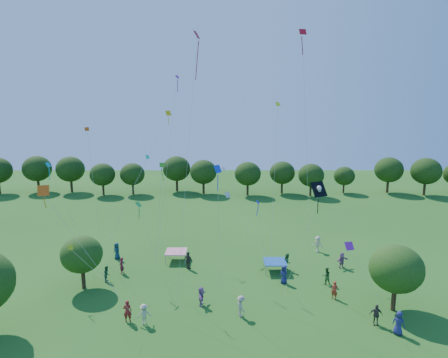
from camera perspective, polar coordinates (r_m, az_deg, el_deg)
near_tree_north at (r=38.72m, az=-19.68°, el=-10.10°), size 3.71×3.71×4.96m
near_tree_east at (r=35.62m, az=23.41°, el=-11.70°), size 4.26×4.26×5.54m
treeline at (r=72.47m, az=-1.37°, el=1.06°), size 88.01×8.77×6.77m
tent_red_stripe at (r=43.52m, az=-6.84°, el=-10.26°), size 2.20×2.20×1.10m
tent_blue at (r=41.04m, az=7.30°, el=-11.64°), size 2.20×2.20×1.10m
crowd_person_0 at (r=38.80m, az=8.54°, el=-13.35°), size 0.95×0.91×1.73m
crowd_person_1 at (r=33.36m, az=-13.63°, el=-17.86°), size 0.70×0.49×1.78m
crowd_person_2 at (r=39.42m, az=14.40°, el=-13.25°), size 0.87×0.56×1.65m
crowd_person_3 at (r=46.88m, az=13.23°, el=-9.04°), size 1.29×1.09×1.82m
crowd_person_4 at (r=41.48m, az=-5.11°, el=-11.53°), size 1.14×1.02×1.81m
crowd_person_5 at (r=43.33m, az=16.49°, el=-11.07°), size 1.60×1.22×1.64m
crowd_person_6 at (r=45.24m, az=-15.06°, el=-9.89°), size 0.99×0.97×1.83m
crowd_person_7 at (r=41.62m, az=-14.42°, el=-11.88°), size 0.52×0.69×1.67m
crowd_person_8 at (r=40.37m, az=-16.36°, el=-12.85°), size 0.47×0.79×1.53m
crowd_person_9 at (r=32.80m, az=-11.35°, el=-18.42°), size 1.18×0.76×1.66m
crowd_person_10 at (r=34.20m, az=20.90°, el=-17.66°), size 1.04×0.60×1.67m
crowd_person_11 at (r=34.80m, az=-3.27°, el=-16.37°), size 0.75×1.59×1.64m
crowd_person_12 at (r=33.55m, az=23.68°, el=-18.32°), size 1.00×0.96×1.83m
crowd_person_13 at (r=36.97m, az=15.51°, el=-15.08°), size 0.70×0.63×1.59m
crowd_person_14 at (r=41.59m, az=9.05°, el=-11.60°), size 0.76×0.98×1.77m
crowd_person_15 at (r=33.20m, az=2.43°, el=-17.70°), size 0.91×1.25×1.75m
pirate_kite at (r=30.47m, az=13.34°, el=-1.63°), size 3.02×1.38×9.63m
red_high_kite at (r=32.18m, az=-4.38°, el=13.37°), size 1.86×4.37×20.94m
small_kite_0 at (r=28.55m, az=-22.91°, el=-3.95°), size 5.76×1.43×10.20m
small_kite_1 at (r=42.67m, az=-18.45°, el=2.13°), size 0.90×0.46×12.95m
small_kite_2 at (r=42.18m, az=7.45°, el=5.37°), size 1.29×5.21×15.40m
small_kite_3 at (r=35.35m, az=-9.05°, el=-1.39°), size 1.60×2.56×10.37m
small_kite_4 at (r=36.77m, az=5.07°, el=-5.30°), size 1.32×3.13×6.80m
small_kite_5 at (r=41.64m, az=-7.44°, el=7.50°), size 1.92×6.95×18.17m
small_kite_6 at (r=41.32m, az=1.53°, el=-1.68°), size 4.86×3.30×8.72m
small_kite_7 at (r=42.24m, az=-12.37°, el=-0.37°), size 4.79×1.57×10.04m
small_kite_8 at (r=33.95m, az=11.45°, el=11.56°), size 2.06×1.38×21.14m
small_kite_9 at (r=45.17m, az=-9.59°, el=5.78°), size 7.05×5.66×14.44m
small_kite_10 at (r=36.51m, az=-20.03°, el=-10.23°), size 4.55×1.76×3.49m
small_kite_11 at (r=37.61m, az=-11.81°, el=-4.63°), size 1.87×1.06×6.47m
small_kite_12 at (r=30.85m, az=-0.85°, el=-1.27°), size 0.64×1.54×10.75m
small_kite_13 at (r=28.51m, az=18.26°, el=-10.52°), size 4.26×1.57×6.42m
small_kite_14 at (r=43.20m, az=1.16°, el=-3.40°), size 4.13×5.18×5.71m
small_kite_15 at (r=39.81m, az=-22.81°, el=-0.69°), size 2.45×2.97×10.11m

